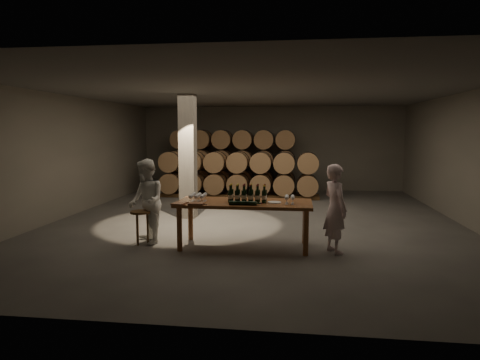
# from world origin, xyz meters

# --- Properties ---
(room) EXTENTS (12.00, 12.00, 12.00)m
(room) POSITION_xyz_m (-1.80, 0.20, 1.60)
(room) COLOR #4D4B48
(room) RESTS_ON ground
(tasting_table) EXTENTS (2.60, 1.10, 0.90)m
(tasting_table) POSITION_xyz_m (0.00, -2.50, 0.80)
(tasting_table) COLOR brown
(tasting_table) RESTS_ON ground
(barrel_stack_back) EXTENTS (4.70, 0.95, 2.31)m
(barrel_stack_back) POSITION_xyz_m (-1.35, 5.20, 1.20)
(barrel_stack_back) COLOR brown
(barrel_stack_back) RESTS_ON ground
(barrel_stack_front) EXTENTS (5.48, 0.95, 1.57)m
(barrel_stack_front) POSITION_xyz_m (-0.96, 3.80, 0.83)
(barrel_stack_front) COLOR brown
(barrel_stack_front) RESTS_ON ground
(bottle_cluster) EXTENTS (0.74, 0.24, 0.35)m
(bottle_cluster) POSITION_xyz_m (0.07, -2.53, 1.02)
(bottle_cluster) COLOR black
(bottle_cluster) RESTS_ON tasting_table
(lying_bottles) EXTENTS (0.61, 0.08, 0.08)m
(lying_bottles) POSITION_xyz_m (0.04, -2.90, 0.94)
(lying_bottles) COLOR black
(lying_bottles) RESTS_ON tasting_table
(glass_cluster_left) EXTENTS (0.30, 0.41, 0.16)m
(glass_cluster_left) POSITION_xyz_m (-0.89, -2.61, 1.01)
(glass_cluster_left) COLOR silver
(glass_cluster_left) RESTS_ON tasting_table
(glass_cluster_right) EXTENTS (0.19, 0.30, 0.16)m
(glass_cluster_right) POSITION_xyz_m (0.88, -2.60, 1.01)
(glass_cluster_right) COLOR silver
(glass_cluster_right) RESTS_ON tasting_table
(plate) EXTENTS (0.26, 0.26, 0.01)m
(plate) POSITION_xyz_m (0.59, -2.55, 0.91)
(plate) COLOR white
(plate) RESTS_ON tasting_table
(notebook_near) EXTENTS (0.29, 0.23, 0.03)m
(notebook_near) POSITION_xyz_m (-0.85, -2.93, 0.92)
(notebook_near) COLOR brown
(notebook_near) RESTS_ON tasting_table
(notebook_corner) EXTENTS (0.28, 0.34, 0.03)m
(notebook_corner) POSITION_xyz_m (-1.17, -2.91, 0.91)
(notebook_corner) COLOR brown
(notebook_corner) RESTS_ON tasting_table
(pen) EXTENTS (0.15, 0.02, 0.01)m
(pen) POSITION_xyz_m (-0.72, -2.95, 0.91)
(pen) COLOR black
(pen) RESTS_ON tasting_table
(stool) EXTENTS (0.40, 0.40, 0.67)m
(stool) POSITION_xyz_m (-2.09, -2.53, 0.55)
(stool) COLOR brown
(stool) RESTS_ON ground
(person_man) EXTENTS (0.63, 0.72, 1.66)m
(person_man) POSITION_xyz_m (1.72, -2.64, 0.83)
(person_man) COLOR silver
(person_man) RESTS_ON ground
(person_woman) EXTENTS (1.00, 1.05, 1.71)m
(person_woman) POSITION_xyz_m (-1.99, -2.46, 0.86)
(person_woman) COLOR white
(person_woman) RESTS_ON ground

